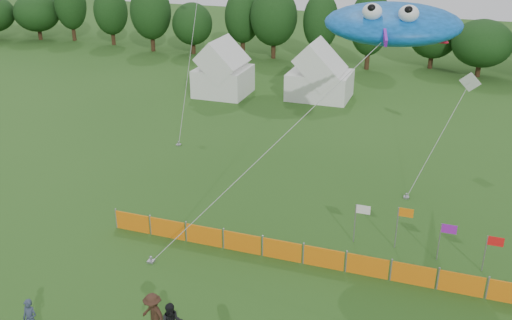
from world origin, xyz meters
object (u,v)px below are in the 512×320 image
(barrier_fence, at_px, (324,258))
(tent_right, at_px, (320,77))
(tent_left, at_px, (223,72))
(spectator_c, at_px, (153,315))
(stingray_kite, at_px, (394,22))
(spectator_a, at_px, (30,319))

(barrier_fence, bearing_deg, tent_right, 103.93)
(tent_left, relative_size, spectator_c, 2.38)
(tent_right, distance_m, barrier_fence, 26.57)
(tent_left, distance_m, barrier_fence, 28.21)
(tent_right, relative_size, stingray_kite, 0.31)
(stingray_kite, bearing_deg, spectator_c, -116.31)
(tent_left, distance_m, tent_right, 8.62)
(tent_left, xyz_separation_m, spectator_c, (9.72, -30.66, -1.07))
(barrier_fence, relative_size, stingray_kite, 1.27)
(stingray_kite, bearing_deg, barrier_fence, -102.74)
(tent_right, height_order, barrier_fence, tent_right)
(tent_right, height_order, spectator_c, tent_right)
(stingray_kite, bearing_deg, spectator_a, -126.29)
(barrier_fence, bearing_deg, tent_left, 121.73)
(tent_left, distance_m, spectator_c, 32.19)
(tent_left, height_order, barrier_fence, tent_left)
(tent_left, bearing_deg, spectator_a, -80.62)
(barrier_fence, xyz_separation_m, stingray_kite, (1.50, 6.63, 9.69))
(barrier_fence, relative_size, spectator_c, 11.49)
(tent_right, bearing_deg, spectator_a, -95.19)
(tent_left, relative_size, barrier_fence, 0.21)
(tent_left, xyz_separation_m, barrier_fence, (14.81, -23.96, -1.52))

